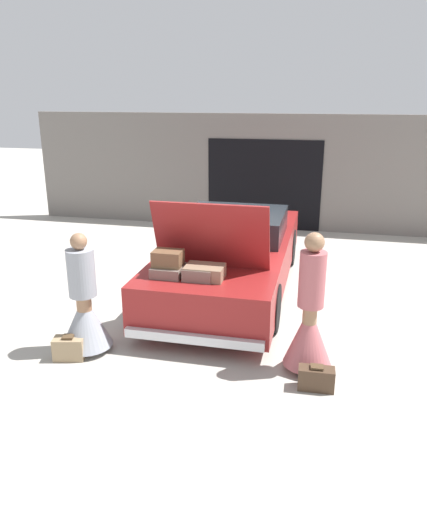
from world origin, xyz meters
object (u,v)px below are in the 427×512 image
suitcase_beside_left_person (69,348)px  person_right (309,323)px  suitcase_beside_right_person (316,378)px  car (231,255)px  person_left (85,311)px

suitcase_beside_left_person → person_right: bearing=7.9°
suitcase_beside_left_person → suitcase_beside_right_person: 3.11m
car → suitcase_beside_left_person: size_ratio=11.85×
person_right → suitcase_beside_right_person: bearing=-173.4°
person_left → suitcase_beside_right_person: (2.99, -0.26, -0.43)m
suitcase_beside_left_person → suitcase_beside_right_person: (3.11, 0.00, -0.01)m
person_left → person_right: (2.87, 0.15, 0.06)m
person_left → person_right: bearing=94.4°
person_right → suitcase_beside_left_person: (-2.98, -0.41, -0.48)m
car → suitcase_beside_right_person: 3.31m
car → suitcase_beside_right_person: (1.56, -2.88, -0.47)m
person_left → suitcase_beside_left_person: size_ratio=3.78×
person_left → car: bearing=152.8°
car → suitcase_beside_left_person: (-1.55, -2.88, -0.46)m
suitcase_beside_left_person → car: bearing=61.7°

